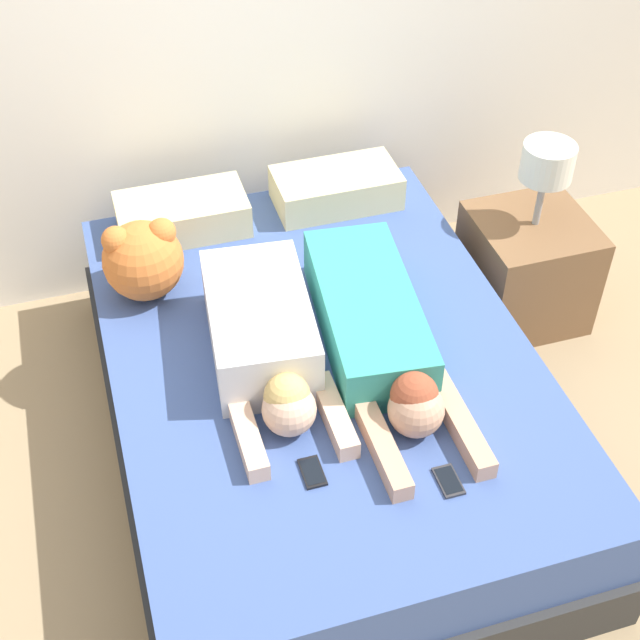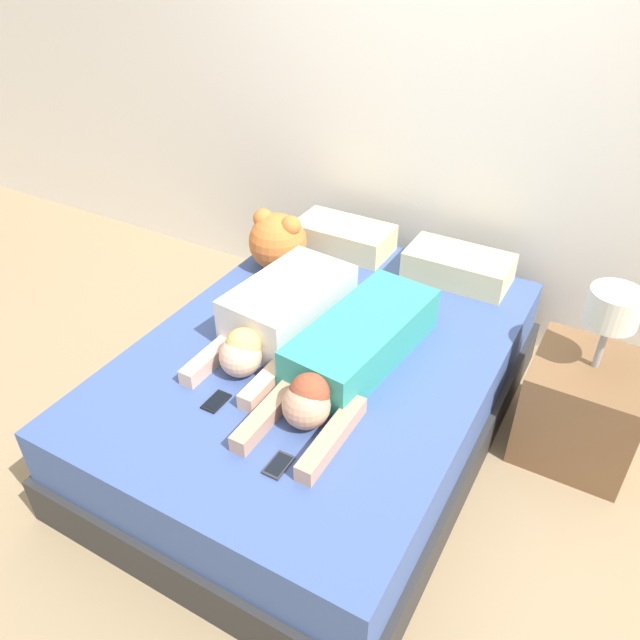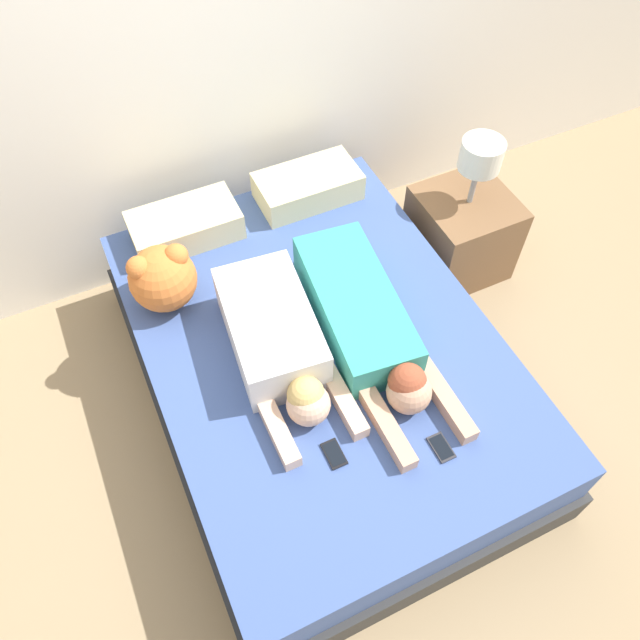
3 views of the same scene
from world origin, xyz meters
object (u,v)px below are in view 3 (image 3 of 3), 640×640
object	(u,v)px
pillow_head_left	(185,225)
pillow_head_right	(308,186)
bed	(320,369)
person_left	(278,343)
cell_phone_left	(334,454)
plush_toy	(162,277)
nightstand	(462,230)
person_right	(366,324)
cell_phone_right	(441,447)

from	to	relation	value
pillow_head_left	pillow_head_right	xyz separation A→B (m)	(0.67, 0.00, 0.00)
bed	person_left	distance (m)	0.42
pillow_head_left	cell_phone_left	bearing A→B (deg)	-83.74
bed	person_left	size ratio (longest dim) A/B	2.36
plush_toy	nightstand	xyz separation A→B (m)	(1.65, -0.04, -0.38)
pillow_head_left	cell_phone_left	size ratio (longest dim) A/B	4.43
person_right	pillow_head_right	bearing A→B (deg)	81.19
bed	plush_toy	world-z (taller)	plush_toy
bed	pillow_head_right	world-z (taller)	pillow_head_right
bed	plush_toy	xyz separation A→B (m)	(-0.54, 0.51, 0.42)
pillow_head_right	cell_phone_right	distance (m)	1.55
person_left	plush_toy	xyz separation A→B (m)	(-0.34, 0.51, 0.05)
cell_phone_left	pillow_head_left	bearing A→B (deg)	96.26
person_left	nightstand	bearing A→B (deg)	20.08
pillow_head_left	pillow_head_right	size ratio (longest dim) A/B	1.00
bed	pillow_head_right	bearing A→B (deg)	68.76
cell_phone_right	person_right	bearing A→B (deg)	92.18
person_left	pillow_head_left	bearing A→B (deg)	98.77
person_right	nightstand	bearing A→B (deg)	30.75
bed	pillow_head_right	distance (m)	0.99
person_right	plush_toy	world-z (taller)	plush_toy
plush_toy	person_left	bearing A→B (deg)	-56.36
nightstand	pillow_head_left	bearing A→B (deg)	164.56
pillow_head_right	person_right	size ratio (longest dim) A/B	0.46
pillow_head_right	cell_phone_right	xyz separation A→B (m)	(-0.12, -1.55, -0.07)
person_right	plush_toy	xyz separation A→B (m)	(-0.74, 0.58, 0.07)
person_left	bed	bearing A→B (deg)	2.00
pillow_head_left	person_right	bearing A→B (deg)	-60.63
bed	person_left	world-z (taller)	person_left
pillow_head_right	nightstand	xyz separation A→B (m)	(0.76, -0.40, -0.29)
nightstand	person_right	bearing A→B (deg)	-149.25
pillow_head_right	person_right	xyz separation A→B (m)	(-0.15, -0.94, 0.02)
plush_toy	pillow_head_left	bearing A→B (deg)	59.96
pillow_head_left	nightstand	bearing A→B (deg)	-15.44
pillow_head_right	person_left	xyz separation A→B (m)	(-0.54, -0.87, 0.04)
person_left	cell_phone_right	size ratio (longest dim) A/B	7.52
person_right	pillow_head_left	bearing A→B (deg)	119.37
pillow_head_left	plush_toy	world-z (taller)	plush_toy
pillow_head_right	cell_phone_right	world-z (taller)	pillow_head_right
person_right	cell_phone_left	distance (m)	0.59
pillow_head_left	person_right	world-z (taller)	person_right
pillow_head_right	plush_toy	distance (m)	0.96
person_left	cell_phone_left	xyz separation A→B (m)	(0.02, -0.52, -0.11)
person_left	nightstand	size ratio (longest dim) A/B	1.03
person_left	person_right	world-z (taller)	person_left
cell_phone_right	plush_toy	xyz separation A→B (m)	(-0.76, 1.19, 0.16)
person_right	cell_phone_right	world-z (taller)	person_right
bed	pillow_head_right	size ratio (longest dim) A/B	4.01
pillow_head_left	cell_phone_left	xyz separation A→B (m)	(0.15, -1.39, -0.07)
bed	nightstand	xyz separation A→B (m)	(1.10, 0.47, 0.04)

